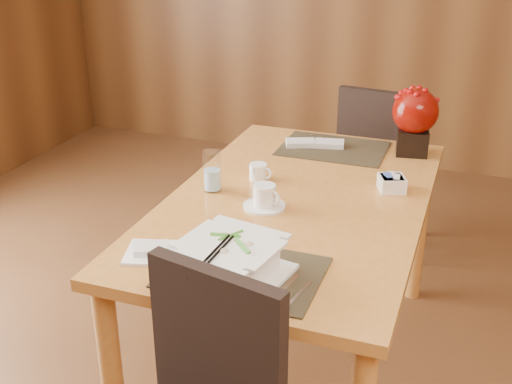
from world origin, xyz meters
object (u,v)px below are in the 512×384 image
(creamer_jug, at_px, (258,172))
(berry_decor, at_px, (415,117))
(dining_table, at_px, (297,222))
(bread_plate, at_px, (151,253))
(far_chair, at_px, (381,161))
(coffee_cup, at_px, (264,198))
(water_glass, at_px, (212,171))
(sugar_caddy, at_px, (392,184))
(soup_setting, at_px, (230,262))

(creamer_jug, bearing_deg, berry_decor, 57.52)
(dining_table, bearing_deg, berry_decor, 61.95)
(dining_table, xyz_separation_m, bread_plate, (-0.30, -0.54, 0.10))
(bread_plate, xyz_separation_m, far_chair, (0.43, 1.64, -0.24))
(dining_table, distance_m, coffee_cup, 0.20)
(water_glass, xyz_separation_m, sugar_caddy, (0.63, 0.23, -0.05))
(dining_table, relative_size, far_chair, 1.65)
(soup_setting, bearing_deg, creamer_jug, 113.89)
(soup_setting, bearing_deg, water_glass, 128.32)
(water_glass, xyz_separation_m, bread_plate, (0.02, -0.51, -0.07))
(water_glass, bearing_deg, dining_table, 6.65)
(soup_setting, bearing_deg, berry_decor, 84.23)
(soup_setting, height_order, creamer_jug, soup_setting)
(coffee_cup, distance_m, bread_plate, 0.48)
(bread_plate, relative_size, far_chair, 0.17)
(soup_setting, distance_m, berry_decor, 1.26)
(creamer_jug, distance_m, far_chair, 1.06)
(dining_table, height_order, bread_plate, bread_plate)
(soup_setting, bearing_deg, sugar_caddy, 77.46)
(soup_setting, bearing_deg, dining_table, 98.19)
(creamer_jug, bearing_deg, sugar_caddy, 21.95)
(dining_table, xyz_separation_m, far_chair, (0.13, 1.09, -0.14))
(creamer_jug, bearing_deg, far_chair, 85.55)
(berry_decor, xyz_separation_m, bread_plate, (-0.63, -1.15, -0.16))
(creamer_jug, bearing_deg, dining_table, -17.32)
(bread_plate, bearing_deg, coffee_cup, 63.69)
(dining_table, relative_size, soup_setting, 4.44)
(bread_plate, bearing_deg, creamer_jug, 80.74)
(far_chair, bearing_deg, creamer_jug, 78.69)
(sugar_caddy, bearing_deg, dining_table, -148.57)
(bread_plate, bearing_deg, berry_decor, 61.46)
(dining_table, height_order, coffee_cup, coffee_cup)
(soup_setting, xyz_separation_m, creamer_jug, (-0.17, 0.71, -0.03))
(dining_table, distance_m, water_glass, 0.36)
(soup_setting, xyz_separation_m, water_glass, (-0.30, 0.56, 0.02))
(soup_setting, height_order, berry_decor, berry_decor)
(dining_table, distance_m, berry_decor, 0.74)
(soup_setting, distance_m, bread_plate, 0.29)
(soup_setting, distance_m, far_chair, 1.72)
(sugar_caddy, height_order, far_chair, far_chair)
(creamer_jug, relative_size, bread_plate, 0.58)
(sugar_caddy, bearing_deg, berry_decor, 87.57)
(creamer_jug, height_order, far_chair, far_chair)
(water_glass, bearing_deg, creamer_jug, 51.36)
(coffee_cup, bearing_deg, far_chair, 79.63)
(coffee_cup, distance_m, berry_decor, 0.84)
(dining_table, bearing_deg, sugar_caddy, 31.43)
(soup_setting, relative_size, bread_plate, 2.21)
(bread_plate, bearing_deg, far_chair, 75.16)
(berry_decor, bearing_deg, soup_setting, -106.10)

